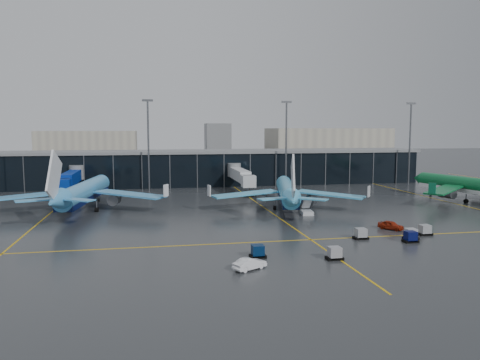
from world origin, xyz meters
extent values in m
plane|color=#282B2D|center=(0.00, 0.00, 0.00)|extent=(600.00, 600.00, 0.00)
cube|color=black|center=(0.00, 62.00, 5.00)|extent=(140.00, 16.00, 10.00)
cube|color=slate|center=(0.00, 62.00, 10.30)|extent=(142.00, 17.00, 0.80)
cylinder|color=#595B60|center=(-35.00, 53.50, 5.20)|extent=(4.00, 4.00, 4.00)
cube|color=navy|center=(-35.00, 40.00, 4.40)|extent=(3.00, 24.00, 3.00)
cylinder|color=#595B60|center=(-35.00, 32.50, 1.30)|extent=(1.00, 1.00, 2.60)
cylinder|color=#595B60|center=(10.00, 53.50, 5.20)|extent=(4.00, 4.00, 4.00)
cube|color=silver|center=(10.00, 40.00, 4.40)|extent=(3.00, 24.00, 3.00)
cylinder|color=#595B60|center=(10.00, 32.50, 1.30)|extent=(1.00, 1.00, 2.60)
cylinder|color=#595B60|center=(-15.00, 50.00, 12.50)|extent=(0.50, 0.50, 25.00)
cube|color=#595B60|center=(-15.00, 50.00, 25.20)|extent=(3.00, 0.40, 0.60)
cylinder|color=#595B60|center=(25.00, 50.00, 12.50)|extent=(0.50, 0.50, 25.00)
cube|color=#595B60|center=(25.00, 50.00, 25.20)|extent=(3.00, 0.40, 0.60)
cylinder|color=#595B60|center=(65.00, 50.00, 12.50)|extent=(0.50, 0.50, 25.00)
cube|color=#595B60|center=(65.00, 50.00, 25.20)|extent=(3.00, 0.40, 0.60)
cube|color=#B2AD99|center=(120.00, 260.00, 9.00)|extent=(90.00, 42.00, 18.00)
cube|color=#B2AD99|center=(-60.00, 280.00, 8.00)|extent=(70.00, 38.00, 16.00)
cube|color=#B2AD99|center=(40.00, 300.00, 11.00)|extent=(20.00, 20.00, 22.00)
cube|color=gold|center=(-35.00, 20.00, 0.01)|extent=(0.30, 120.00, 0.02)
cube|color=gold|center=(10.00, 20.00, 0.01)|extent=(0.30, 120.00, 0.02)
cube|color=gold|center=(55.00, 20.00, 0.01)|extent=(0.30, 120.00, 0.02)
cube|color=gold|center=(10.00, -15.00, 0.01)|extent=(220.00, 0.30, 0.02)
cube|color=black|center=(17.91, -16.00, 0.18)|extent=(2.20, 1.50, 0.36)
cube|color=gray|center=(17.91, -16.00, 0.95)|extent=(1.60, 1.50, 1.50)
cube|color=black|center=(24.44, -19.44, 0.18)|extent=(2.20, 1.50, 0.36)
cube|color=#04093D|center=(24.44, -19.44, 0.95)|extent=(1.60, 1.50, 1.50)
cube|color=black|center=(25.56, -17.67, 0.18)|extent=(2.20, 1.50, 0.36)
cube|color=#97999F|center=(25.56, -17.67, 0.95)|extent=(1.60, 1.50, 1.50)
cube|color=black|center=(29.39, -15.43, 0.18)|extent=(2.20, 1.50, 0.36)
cube|color=gray|center=(29.39, -15.43, 0.95)|extent=(1.60, 1.50, 1.50)
cube|color=black|center=(-0.46, -23.41, 0.18)|extent=(2.20, 1.50, 0.36)
cube|color=#051C40|center=(-0.46, -23.41, 0.95)|extent=(1.60, 1.50, 1.50)
cube|color=black|center=(9.34, -26.27, 0.18)|extent=(2.20, 1.50, 0.36)
cube|color=gray|center=(9.34, -26.27, 0.95)|extent=(1.60, 1.50, 1.50)
cube|color=silver|center=(16.48, 5.84, 0.40)|extent=(2.56, 3.44, 0.80)
cube|color=silver|center=(16.48, 5.84, 2.30)|extent=(1.92, 3.00, 2.29)
imported|color=maroon|center=(26.09, -10.42, 0.75)|extent=(3.95, 4.64, 1.50)
imported|color=white|center=(-2.65, -28.54, 0.73)|extent=(4.65, 3.54, 1.47)
camera|label=1|loc=(-14.34, -83.43, 17.21)|focal=35.00mm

